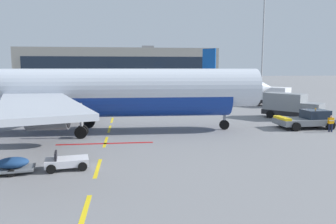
# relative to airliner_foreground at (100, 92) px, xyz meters

# --- Properties ---
(ground) EXTENTS (400.00, 400.00, 0.00)m
(ground) POSITION_rel_airliner_foreground_xyz_m (22.78, 12.87, -3.95)
(ground) COLOR slate
(apron_paint_markings) EXTENTS (8.00, 96.06, 0.01)m
(apron_paint_markings) POSITION_rel_airliner_foreground_xyz_m (0.78, 10.83, -3.95)
(apron_paint_markings) COLOR yellow
(apron_paint_markings) RESTS_ON ground
(airliner_foreground) EXTENTS (34.72, 34.62, 12.20)m
(airliner_foreground) POSITION_rel_airliner_foreground_xyz_m (0.00, 0.00, 0.00)
(airliner_foreground) COLOR silver
(airliner_foreground) RESTS_ON ground
(pushback_tug) EXTENTS (6.13, 3.43, 2.08)m
(pushback_tug) POSITION_rel_airliner_foreground_xyz_m (21.41, -0.49, -3.05)
(pushback_tug) COLOR slate
(pushback_tug) RESTS_ON ground
(airliner_mid_left) EXTENTS (25.93, 28.17, 11.21)m
(airliner_mid_left) POSITION_rel_airliner_foreground_xyz_m (15.88, 60.93, -0.32)
(airliner_mid_left) COLOR silver
(airliner_mid_left) RESTS_ON ground
(catering_truck) EXTENTS (6.31, 6.93, 3.14)m
(catering_truck) POSITION_rel_airliner_foreground_xyz_m (25.94, 18.97, -2.30)
(catering_truck) COLOR black
(catering_truck) RESTS_ON ground
(fuel_service_truck) EXTENTS (6.31, 6.93, 3.14)m
(fuel_service_truck) POSITION_rel_airliner_foreground_xyz_m (22.66, 5.62, -2.30)
(fuel_service_truck) COLOR black
(fuel_service_truck) RESTS_ON ground
(baggage_train) EXTENTS (8.72, 2.88, 1.14)m
(baggage_train) POSITION_rel_airliner_foreground_xyz_m (-4.13, -12.31, -3.42)
(baggage_train) COLOR silver
(baggage_train) RESTS_ON ground
(ground_crew_worker) EXTENTS (0.67, 0.31, 1.64)m
(ground_crew_worker) POSITION_rel_airliner_foreground_xyz_m (22.54, -2.76, -3.02)
(ground_crew_worker) COLOR #191E38
(ground_crew_worker) RESTS_ON ground
(apron_light_mast_far) EXTENTS (1.80, 1.80, 26.85)m
(apron_light_mast_far) POSITION_rel_airliner_foreground_xyz_m (33.99, 41.46, 12.60)
(apron_light_mast_far) COLOR slate
(apron_light_mast_far) RESTS_ON ground
(terminal_satellite) EXTENTS (95.89, 26.40, 17.30)m
(terminal_satellite) POSITION_rel_airliner_foreground_xyz_m (-1.24, 136.53, 3.91)
(terminal_satellite) COLOR #9E998E
(terminal_satellite) RESTS_ON ground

